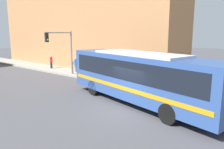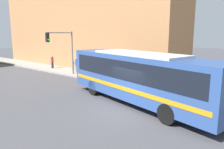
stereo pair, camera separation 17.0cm
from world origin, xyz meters
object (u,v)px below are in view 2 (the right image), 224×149
(pedestrian_near_corner, at_px, (76,65))
(pedestrian_mid_block, at_px, (52,62))
(fire_hydrant, at_px, (128,80))
(traffic_light_pole, at_px, (63,45))
(parking_meter, at_px, (74,66))
(city_bus, at_px, (138,75))

(pedestrian_near_corner, distance_m, pedestrian_mid_block, 4.24)
(fire_hydrant, relative_size, traffic_light_pole, 0.17)
(fire_hydrant, xyz_separation_m, parking_meter, (0.00, 7.16, 0.54))
(pedestrian_near_corner, xyz_separation_m, pedestrian_mid_block, (-0.30, 4.23, 0.00))
(pedestrian_near_corner, relative_size, pedestrian_mid_block, 1.00)
(fire_hydrant, xyz_separation_m, pedestrian_mid_block, (0.96, 12.39, 0.43))
(city_bus, relative_size, fire_hydrant, 15.68)
(city_bus, height_order, pedestrian_near_corner, city_bus)
(fire_hydrant, distance_m, pedestrian_near_corner, 8.27)
(fire_hydrant, bearing_deg, traffic_light_pole, 98.08)
(fire_hydrant, xyz_separation_m, pedestrian_near_corner, (1.26, 8.16, 0.43))
(fire_hydrant, relative_size, pedestrian_mid_block, 0.47)
(parking_meter, relative_size, pedestrian_mid_block, 0.85)
(fire_hydrant, height_order, traffic_light_pole, traffic_light_pole)
(traffic_light_pole, bearing_deg, fire_hydrant, -81.92)
(city_bus, height_order, pedestrian_mid_block, city_bus)
(pedestrian_mid_block, bearing_deg, city_bus, -106.39)
(city_bus, distance_m, parking_meter, 11.21)
(fire_hydrant, xyz_separation_m, traffic_light_pole, (-1.06, 7.50, 2.79))
(city_bus, bearing_deg, fire_hydrant, 55.25)
(parking_meter, distance_m, pedestrian_mid_block, 5.32)
(city_bus, xyz_separation_m, pedestrian_mid_block, (4.64, 15.79, -0.95))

